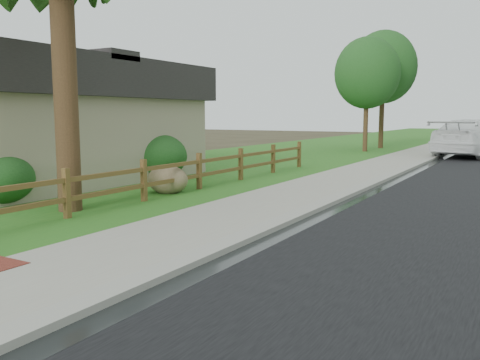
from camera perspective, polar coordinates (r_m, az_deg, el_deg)
The scene contains 14 objects.
ground at distance 6.73m, azimuth -16.32°, elevation -11.89°, with size 120.00×120.00×0.00m, color #362D1D.
curb at distance 39.64m, azimuth 23.83°, elevation 3.64°, with size 0.40×90.00×0.12m, color gray.
wet_gutter at distance 39.60m, azimuth 24.33°, elevation 3.56°, with size 0.50×90.00×0.00m, color black.
sidewalk at distance 39.80m, azimuth 21.96°, elevation 3.73°, with size 2.20×90.00×0.10m, color gray.
grass_strip at distance 40.11m, azimuth 19.27°, elevation 3.85°, with size 1.60×90.00×0.06m, color #1E5E1A.
lawn_near at distance 41.39m, azimuth 12.17°, elevation 4.18°, with size 9.00×90.00×0.04m, color #1E5E1A.
ranch_fence at distance 13.64m, azimuth -7.47°, elevation 0.68°, with size 0.12×16.92×1.10m.
house at distance 19.33m, azimuth -24.23°, elevation 6.39°, with size 10.60×9.60×4.05m.
white_suv at distance 29.13m, azimuth 24.80°, elevation 4.30°, with size 2.70×6.64×1.93m, color white.
boulder at distance 14.13m, azimuth -8.12°, elevation 0.03°, with size 1.21×0.91×0.81m, color brown.
shrub_c at distance 17.46m, azimuth -9.87°, elevation 1.92°, with size 1.57×1.57×1.14m, color #184117.
shrub_d at distance 17.49m, azimuth -9.75°, elevation 2.68°, with size 2.33×2.33×1.59m, color #184117.
tree_near_left at distance 30.86m, azimuth 14.09°, elevation 11.56°, with size 3.75×3.75×6.65m.
tree_mid_left at distance 34.31m, azimuth 15.79°, elevation 12.08°, with size 4.20×4.20×7.50m.
Camera 1 is at (4.65, -4.35, 2.18)m, focal length 38.00 mm.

